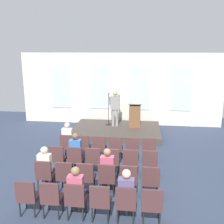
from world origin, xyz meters
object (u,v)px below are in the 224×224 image
(chair_r1_c4, at_px, (131,161))
(chair_r2_c4, at_px, (129,178))
(audience_r1_c1, at_px, (76,151))
(chair_r2_c3, at_px, (107,177))
(chair_r0_c1, at_px, (83,146))
(chair_r3_c3, at_px, (101,200))
(chair_r1_c5, at_px, (150,162))
(chair_r2_c0, at_px, (45,173))
(chair_r1_c0, at_px, (58,157))
(chair_r1_c3, at_px, (112,160))
(lectern, at_px, (135,116))
(chair_r3_c5, at_px, (152,204))
(audience_r3_c4, at_px, (126,192))
(chair_r0_c4, at_px, (132,148))
(chair_r0_c0, at_px, (68,145))
(chair_r1_c2, at_px, (94,159))
(chair_r2_c1, at_px, (65,175))
(chair_r0_c5, at_px, (149,149))
(chair_r2_c5, at_px, (151,180))
(chair_r3_c0, at_px, (28,195))
(chair_r3_c2, at_px, (76,198))
(chair_r3_c1, at_px, (51,197))
(audience_r3_c2, at_px, (76,189))
(chair_r0_c3, at_px, (116,147))
(chair_r2_c2, at_px, (86,176))
(audience_r2_c3, at_px, (108,169))
(chair_r3_c4, at_px, (126,202))
(speaker, at_px, (115,106))
(chair_r0_c2, at_px, (99,146))
(audience_r0_c0, at_px, (68,138))
(audience_r2_c0, at_px, (46,166))
(chair_r1_c1, at_px, (75,158))

(chair_r1_c4, height_order, chair_r2_c4, same)
(audience_r1_c1, relative_size, chair_r2_c3, 1.43)
(chair_r0_c1, bearing_deg, chair_r3_c3, -70.55)
(chair_r1_c5, bearing_deg, chair_r2_c0, -159.32)
(chair_r1_c0, height_order, chair_r1_c3, same)
(lectern, bearing_deg, chair_r3_c5, -84.72)
(audience_r3_c4, bearing_deg, chair_r0_c4, 90.00)
(chair_r0_c0, distance_m, chair_r1_c2, 1.60)
(chair_r0_c1, relative_size, audience_r1_c1, 0.70)
(chair_r1_c5, xyz_separation_m, chair_r2_c1, (-2.32, -1.09, 0.00))
(chair_r0_c5, xyz_separation_m, chair_r2_c5, (0.00, -2.19, 0.00))
(chair_r2_c4, bearing_deg, chair_r0_c5, 75.16)
(chair_r0_c5, height_order, chair_r3_c5, same)
(chair_r3_c0, relative_size, chair_r3_c2, 1.00)
(chair_r3_c3, bearing_deg, chair_r3_c1, 180.00)
(chair_r3_c2, bearing_deg, audience_r3_c2, 90.00)
(chair_r0_c3, bearing_deg, chair_r2_c2, -104.84)
(chair_r0_c4, xyz_separation_m, chair_r0_c5, (0.58, 0.00, 0.00))
(chair_r0_c3, distance_m, chair_r2_c3, 2.19)
(chair_r3_c1, bearing_deg, chair_r3_c5, 0.00)
(chair_r0_c5, bearing_deg, audience_r3_c4, -100.27)
(chair_r0_c3, relative_size, audience_r2_c3, 0.71)
(chair_r0_c3, bearing_deg, audience_r3_c4, -79.73)
(chair_r3_c2, bearing_deg, chair_r1_c0, 117.91)
(chair_r0_c1, relative_size, chair_r1_c4, 1.00)
(chair_r0_c4, height_order, chair_r3_c4, same)
(chair_r2_c3, xyz_separation_m, chair_r3_c4, (0.58, -1.09, 0.00))
(speaker, xyz_separation_m, chair_r1_c4, (0.97, -4.44, -0.73))
(chair_r0_c4, height_order, chair_r1_c4, same)
(chair_r2_c4, bearing_deg, chair_r0_c2, 117.91)
(audience_r0_c0, bearing_deg, chair_r0_c5, -1.57)
(audience_r2_c0, height_order, audience_r3_c2, audience_r2_c0)
(chair_r1_c3, bearing_deg, chair_r0_c4, 62.09)
(chair_r1_c0, bearing_deg, audience_r0_c0, 90.00)
(chair_r3_c3, distance_m, audience_r3_c4, 0.62)
(speaker, bearing_deg, chair_r2_c2, -91.98)
(chair_r0_c1, relative_size, audience_r3_c2, 0.72)
(speaker, distance_m, chair_r0_c0, 3.68)
(chair_r0_c2, xyz_separation_m, chair_r2_c0, (-1.16, -2.19, 0.00))
(chair_r0_c1, relative_size, chair_r3_c2, 1.00)
(chair_r0_c1, distance_m, chair_r3_c2, 3.34)
(chair_r1_c0, relative_size, chair_r1_c2, 1.00)
(speaker, relative_size, audience_r3_c2, 1.30)
(chair_r0_c3, bearing_deg, audience_r0_c0, 177.38)
(chair_r0_c5, xyz_separation_m, chair_r3_c5, (0.00, -3.28, 0.00))
(chair_r1_c1, relative_size, chair_r1_c2, 1.00)
(chair_r1_c1, bearing_deg, chair_r2_c2, -62.09)
(chair_r1_c0, xyz_separation_m, chair_r3_c2, (1.16, -2.19, 0.00))
(chair_r1_c0, height_order, chair_r1_c5, same)
(chair_r0_c3, bearing_deg, chair_r3_c0, -117.91)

